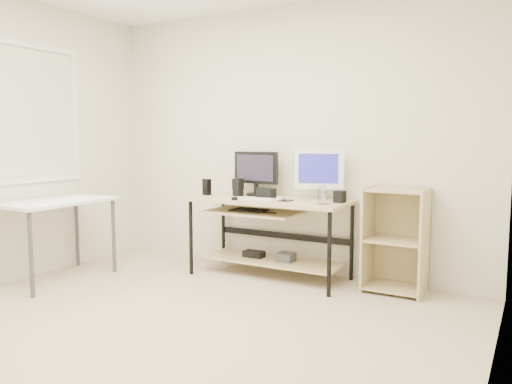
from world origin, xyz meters
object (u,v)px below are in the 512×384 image
object	(u,v)px
audio_controller	(207,187)
shelf_unit	(397,239)
black_monitor	(256,170)
white_imac	(319,170)
side_table	(55,209)
desk	(267,221)

from	to	relation	value
audio_controller	shelf_unit	bearing A→B (deg)	22.08
black_monitor	white_imac	bearing A→B (deg)	-2.73
black_monitor	white_imac	xyz separation A→B (m)	(0.69, -0.05, 0.03)
side_table	audio_controller	world-z (taller)	audio_controller
white_imac	shelf_unit	bearing A→B (deg)	-18.05
desk	black_monitor	xyz separation A→B (m)	(-0.23, 0.19, 0.46)
side_table	shelf_unit	world-z (taller)	shelf_unit
white_imac	desk	bearing A→B (deg)	178.11
side_table	shelf_unit	xyz separation A→B (m)	(2.83, 1.22, -0.22)
black_monitor	audio_controller	bearing A→B (deg)	-151.61
shelf_unit	white_imac	size ratio (longest dim) A/B	1.87
desk	white_imac	size ratio (longest dim) A/B	3.12
desk	shelf_unit	bearing A→B (deg)	7.77
desk	side_table	size ratio (longest dim) A/B	1.50
side_table	white_imac	distance (m)	2.46
desk	shelf_unit	distance (m)	1.19
side_table	white_imac	size ratio (longest dim) A/B	2.08
audio_controller	white_imac	bearing A→B (deg)	25.01
desk	side_table	bearing A→B (deg)	-147.35
audio_controller	desk	bearing A→B (deg)	18.91
desk	black_monitor	size ratio (longest dim) A/B	3.16
desk	black_monitor	distance (m)	0.55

